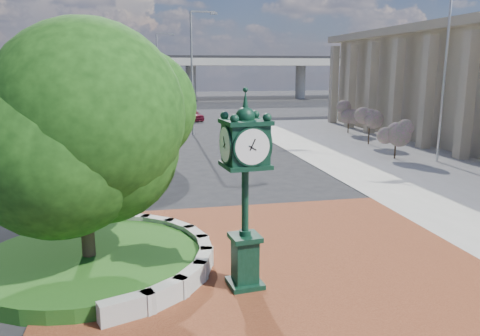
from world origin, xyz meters
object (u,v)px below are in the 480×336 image
object	(u,v)px
post_clock	(245,183)
street_lamp_far	(160,68)
street_lamp_near	(195,64)
flagpole_b	(446,59)
parked_car	(190,115)

from	to	relation	value
post_clock	street_lamp_far	world-z (taller)	street_lamp_far
street_lamp_near	street_lamp_far	bearing A→B (deg)	96.93
flagpole_b	street_lamp_near	xyz separation A→B (m)	(-12.68, 14.60, -0.13)
parked_car	street_lamp_near	bearing A→B (deg)	-115.41
parked_car	flagpole_b	bearing A→B (deg)	-86.66
street_lamp_near	street_lamp_far	distance (m)	17.99
street_lamp_far	post_clock	bearing A→B (deg)	-89.68
parked_car	flagpole_b	distance (m)	28.50
parked_car	street_lamp_far	xyz separation A→B (m)	(-2.77, 7.20, 4.86)
parked_car	flagpole_b	size ratio (longest dim) A/B	0.34
flagpole_b	street_lamp_near	world-z (taller)	flagpole_b
flagpole_b	street_lamp_far	distance (m)	35.70
post_clock	flagpole_b	world-z (taller)	flagpole_b
parked_car	street_lamp_far	bearing A→B (deg)	88.80
post_clock	parked_car	xyz separation A→B (m)	(2.51, 38.75, -2.05)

